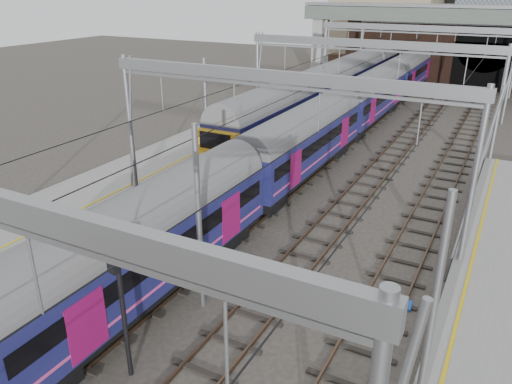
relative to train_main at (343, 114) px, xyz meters
The scene contains 13 objects.
ground 23.83m from the train_main, 85.16° to the right, with size 160.00×160.00×0.00m, color #38332D.
platform_left 22.73m from the train_main, 111.17° to the right, with size 4.32×55.00×1.12m.
tracks 9.16m from the train_main, 76.95° to the right, with size 14.40×80.00×0.22m.
overhead_line 5.13m from the train_main, 46.98° to the right, with size 16.80×80.00×8.00m.
retaining_wall 28.57m from the train_main, 83.15° to the left, with size 28.00×2.75×9.00m.
overbridge 22.99m from the train_main, 84.89° to the left, with size 28.00×3.00×9.25m.
train_main is the anchor object (origin of this frame).
train_second 13.80m from the train_main, 106.85° to the left, with size 2.80×48.60×4.82m.
signal_near_left 26.01m from the train_main, 91.40° to the right, with size 0.40×0.47×4.99m.
signal_near_centre 25.86m from the train_main, 85.48° to the right, with size 0.35×0.46×4.59m.
equip_cover_a 20.77m from the train_main, 90.97° to the right, with size 0.77×0.55×0.09m, color blue.
equip_cover_b 20.04m from the train_main, 86.53° to the right, with size 0.91×0.64×0.11m, color blue.
equip_cover_c 20.22m from the train_main, 64.83° to the right, with size 0.88×0.62×0.10m, color blue.
Camera 1 is at (9.09, -10.92, 11.16)m, focal length 35.00 mm.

